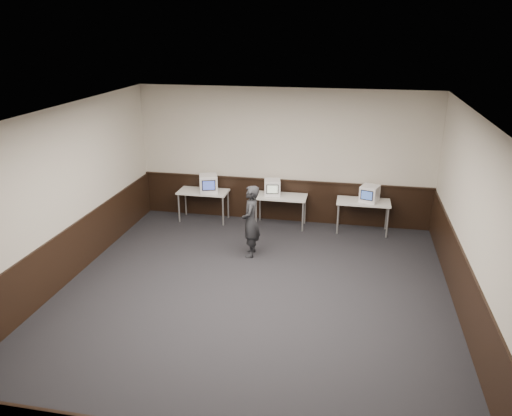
{
  "coord_description": "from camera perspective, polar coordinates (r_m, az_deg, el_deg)",
  "views": [
    {
      "loc": [
        1.58,
        -7.38,
        4.51
      ],
      "look_at": [
        -0.2,
        1.6,
        1.15
      ],
      "focal_mm": 35.0,
      "sensor_mm": 36.0,
      "label": 1
    }
  ],
  "objects": [
    {
      "name": "emac_right",
      "position": [
        11.53,
        12.85,
        1.6
      ],
      "size": [
        0.49,
        0.5,
        0.38
      ],
      "rotation": [
        0.0,
        0.0,
        -0.34
      ],
      "color": "white",
      "rests_on": "desk_right"
    },
    {
      "name": "wainscot_right",
      "position": [
        8.61,
        22.87,
        -9.34
      ],
      "size": [
        0.04,
        7.98,
        1.0
      ],
      "primitive_type": "cube",
      "color": "black",
      "rests_on": "right_wall"
    },
    {
      "name": "desk_right",
      "position": [
        11.63,
        12.17,
        0.46
      ],
      "size": [
        1.2,
        0.6,
        0.75
      ],
      "color": "silver",
      "rests_on": "ground"
    },
    {
      "name": "back_wall",
      "position": [
        11.85,
        3.24,
        5.91
      ],
      "size": [
        7.0,
        0.0,
        7.0
      ],
      "primitive_type": "plane",
      "rotation": [
        1.57,
        0.0,
        0.0
      ],
      "color": "beige",
      "rests_on": "ground"
    },
    {
      "name": "emac_center",
      "position": [
        11.7,
        1.87,
        2.36
      ],
      "size": [
        0.43,
        0.45,
        0.37
      ],
      "rotation": [
        0.0,
        0.0,
        0.18
      ],
      "color": "white",
      "rests_on": "desk_center"
    },
    {
      "name": "left_wall",
      "position": [
        9.41,
        -22.13,
        0.62
      ],
      "size": [
        0.0,
        8.0,
        8.0
      ],
      "primitive_type": "plane",
      "rotation": [
        1.57,
        0.0,
        1.57
      ],
      "color": "beige",
      "rests_on": "ground"
    },
    {
      "name": "ceiling",
      "position": [
        7.66,
        -0.86,
        10.31
      ],
      "size": [
        8.0,
        8.0,
        0.0
      ],
      "primitive_type": "plane",
      "rotation": [
        3.14,
        0.0,
        0.0
      ],
      "color": "white",
      "rests_on": "back_wall"
    },
    {
      "name": "right_wall",
      "position": [
        8.16,
        24.04,
        -2.57
      ],
      "size": [
        0.0,
        8.0,
        8.0
      ],
      "primitive_type": "plane",
      "rotation": [
        1.57,
        0.0,
        -1.57
      ],
      "color": "beige",
      "rests_on": "ground"
    },
    {
      "name": "wainscot_left",
      "position": [
        9.8,
        -21.19,
        -5.45
      ],
      "size": [
        0.04,
        7.98,
        1.0
      ],
      "primitive_type": "cube",
      "color": "black",
      "rests_on": "left_wall"
    },
    {
      "name": "wainscot_rail",
      "position": [
        11.96,
        3.15,
        3.17
      ],
      "size": [
        6.98,
        0.06,
        0.04
      ],
      "primitive_type": "cube",
      "color": "black",
      "rests_on": "wainscot_back"
    },
    {
      "name": "desk_left",
      "position": [
        12.13,
        -6.04,
        1.64
      ],
      "size": [
        1.2,
        0.6,
        0.75
      ],
      "color": "silver",
      "rests_on": "ground"
    },
    {
      "name": "front_wall",
      "position": [
        4.73,
        -11.44,
        -18.29
      ],
      "size": [
        7.0,
        0.0,
        7.0
      ],
      "primitive_type": "plane",
      "rotation": [
        -1.57,
        0.0,
        0.0
      ],
      "color": "beige",
      "rests_on": "ground"
    },
    {
      "name": "wainscot_back",
      "position": [
        12.15,
        3.12,
        0.85
      ],
      "size": [
        6.98,
        0.04,
        1.0
      ],
      "primitive_type": "cube",
      "color": "black",
      "rests_on": "back_wall"
    },
    {
      "name": "floor",
      "position": [
        8.79,
        -0.75,
        -10.72
      ],
      "size": [
        8.0,
        8.0,
        0.0
      ],
      "primitive_type": "plane",
      "color": "black",
      "rests_on": "ground"
    },
    {
      "name": "emac_left",
      "position": [
        11.96,
        -5.46,
        2.81
      ],
      "size": [
        0.54,
        0.55,
        0.42
      ],
      "rotation": [
        0.0,
        0.0,
        0.32
      ],
      "color": "white",
      "rests_on": "desk_left"
    },
    {
      "name": "desk_center",
      "position": [
        11.73,
        2.87,
        1.07
      ],
      "size": [
        1.2,
        0.6,
        0.75
      ],
      "color": "silver",
      "rests_on": "ground"
    },
    {
      "name": "person",
      "position": [
        10.16,
        -0.61,
        -1.52
      ],
      "size": [
        0.4,
        0.58,
        1.51
      ],
      "primitive_type": "imported",
      "rotation": [
        0.0,
        0.0,
        -1.49
      ],
      "color": "black",
      "rests_on": "ground"
    }
  ]
}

